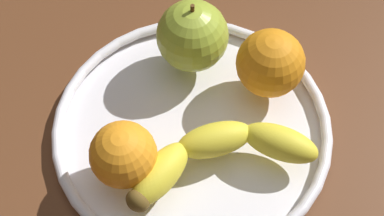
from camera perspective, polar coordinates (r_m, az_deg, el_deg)
name	(u,v)px	position (r cm, az deg, el deg)	size (l,w,h in cm)	color
ground_plane	(192,141)	(64.27, 0.00, -3.29)	(144.50, 144.50, 4.00)	brown
fruit_bowl	(192,127)	(61.75, 0.00, -1.96)	(30.39, 30.39, 1.80)	white
banana	(216,154)	(57.20, 2.44, -4.61)	(21.16, 8.00, 3.52)	yellow
apple	(192,36)	(62.88, 0.04, 7.28)	(8.06, 8.06, 8.86)	#98AE32
orange_front_left	(270,63)	(61.45, 7.90, 4.49)	(7.48, 7.48, 7.48)	orange
orange_center	(123,155)	(55.68, -6.93, -4.68)	(6.73, 6.73, 6.73)	orange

